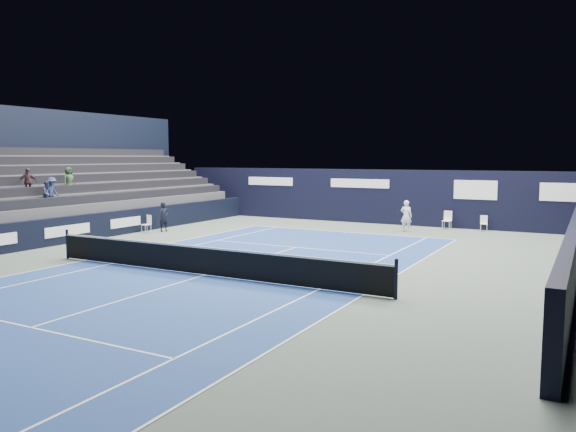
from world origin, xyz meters
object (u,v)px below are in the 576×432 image
line_judge_chair (148,223)px  tennis_net (204,260)px  folding_chair_back_b (484,222)px  tennis_player (406,216)px  folding_chair_back_a (448,217)px

line_judge_chair → tennis_net: tennis_net is taller
folding_chair_back_b → tennis_net: bearing=-122.9°
tennis_net → tennis_player: tennis_player is taller
folding_chair_back_a → tennis_net: bearing=-102.0°
folding_chair_back_a → line_judge_chair: (-13.00, -8.77, -0.13)m
folding_chair_back_b → tennis_player: bearing=-158.8°
line_judge_chair → tennis_net: 11.20m
tennis_player → tennis_net: bearing=-100.8°
line_judge_chair → folding_chair_back_a: bearing=48.8°
folding_chair_back_b → tennis_player: 4.14m
tennis_net → tennis_player: (2.60, 13.57, 0.30)m
folding_chair_back_a → folding_chair_back_b: size_ratio=1.20×
tennis_net → tennis_player: size_ratio=7.96×
folding_chair_back_a → folding_chair_back_b: (1.83, 0.11, -0.19)m
line_judge_chair → tennis_player: tennis_player is taller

